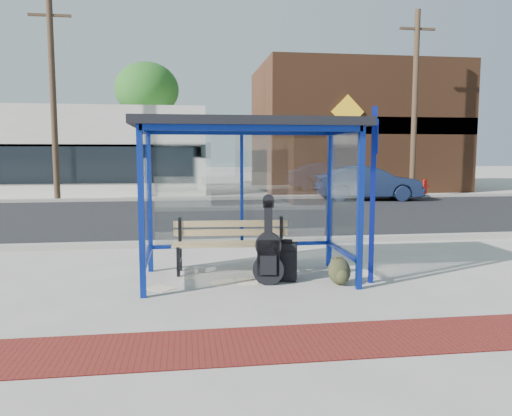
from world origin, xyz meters
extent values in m
plane|color=#B2ADA0|center=(0.00, 0.00, 0.00)|extent=(120.00, 120.00, 0.00)
cube|color=maroon|center=(0.00, -2.60, 0.01)|extent=(60.00, 1.00, 0.01)
cube|color=gray|center=(0.00, 2.90, 0.06)|extent=(60.00, 0.25, 0.12)
cube|color=black|center=(0.00, 8.00, 0.00)|extent=(60.00, 10.00, 0.00)
cube|color=gray|center=(0.00, 13.10, 0.06)|extent=(60.00, 0.25, 0.12)
cube|color=#B2ADA0|center=(0.00, 15.00, 0.00)|extent=(60.00, 4.00, 0.01)
cube|color=navy|center=(-1.50, -0.75, 1.15)|extent=(0.08, 0.08, 2.30)
cube|color=navy|center=(1.50, -0.75, 1.15)|extent=(0.08, 0.08, 2.30)
cube|color=navy|center=(-1.50, 0.75, 1.15)|extent=(0.08, 0.08, 2.30)
cube|color=navy|center=(1.50, 0.75, 1.15)|extent=(0.08, 0.08, 2.30)
cube|color=navy|center=(0.00, 0.75, 2.26)|extent=(3.00, 0.08, 0.08)
cube|color=navy|center=(0.00, -0.75, 2.26)|extent=(3.00, 0.08, 0.08)
cube|color=navy|center=(-1.50, 0.00, 2.26)|extent=(0.08, 1.50, 0.08)
cube|color=navy|center=(1.50, 0.00, 2.26)|extent=(0.08, 1.50, 0.08)
cube|color=navy|center=(0.00, 0.75, 0.40)|extent=(3.00, 0.08, 0.06)
cube|color=navy|center=(-1.50, 0.00, 0.40)|extent=(0.08, 1.50, 0.06)
cube|color=navy|center=(1.50, 0.00, 0.40)|extent=(0.08, 1.50, 0.06)
cube|color=navy|center=(0.00, 0.75, 1.35)|extent=(0.05, 0.05, 1.90)
cube|color=silver|center=(0.00, 0.75, 1.31)|extent=(2.84, 0.01, 1.82)
cube|color=silver|center=(-1.50, 0.00, 1.31)|extent=(0.02, 1.34, 1.82)
cube|color=silver|center=(1.50, 0.00, 1.31)|extent=(0.02, 1.34, 1.82)
cube|color=black|center=(0.00, 0.00, 2.36)|extent=(3.30, 1.80, 0.12)
cube|color=silver|center=(-9.00, 18.00, 2.00)|extent=(18.00, 6.00, 4.00)
cube|color=#59331E|center=(8.00, 18.50, 3.20)|extent=(10.00, 7.00, 6.40)
cube|color=black|center=(8.00, 15.05, 3.20)|extent=(10.00, 0.10, 0.80)
cube|color=yellow|center=(6.50, 14.95, 3.80)|extent=(1.56, 0.06, 1.56)
cylinder|color=#4C3826|center=(-3.00, 22.00, 2.50)|extent=(0.36, 0.36, 5.00)
ellipsoid|color=#185518|center=(-3.00, 22.00, 5.50)|extent=(3.60, 3.60, 3.06)
cylinder|color=#4C3826|center=(12.50, 22.00, 2.50)|extent=(0.36, 0.36, 5.00)
ellipsoid|color=#185518|center=(12.50, 22.00, 5.50)|extent=(3.60, 3.60, 3.06)
cylinder|color=#4C3826|center=(-6.00, 13.40, 4.00)|extent=(0.24, 0.24, 8.00)
cube|color=#4C3826|center=(-6.00, 13.40, 7.20)|extent=(1.60, 0.10, 0.10)
cylinder|color=#4C3826|center=(9.00, 13.40, 4.00)|extent=(0.24, 0.24, 8.00)
cube|color=#4C3826|center=(9.00, 13.40, 7.20)|extent=(1.60, 0.10, 0.10)
cube|color=black|center=(-1.05, 0.34, 0.23)|extent=(0.06, 0.06, 0.47)
cube|color=black|center=(-1.02, 0.74, 0.44)|extent=(0.06, 0.06, 0.89)
cube|color=black|center=(-1.04, 0.54, 0.23)|extent=(0.08, 0.42, 0.05)
cube|color=black|center=(0.61, 0.22, 0.23)|extent=(0.06, 0.06, 0.47)
cube|color=black|center=(0.64, 0.63, 0.44)|extent=(0.06, 0.06, 0.89)
cube|color=black|center=(0.63, 0.42, 0.23)|extent=(0.08, 0.42, 0.05)
cube|color=tan|center=(-0.22, 0.31, 0.47)|extent=(1.88, 0.23, 0.04)
cube|color=tan|center=(-0.21, 0.43, 0.47)|extent=(1.88, 0.23, 0.04)
cube|color=tan|center=(-0.20, 0.54, 0.47)|extent=(1.88, 0.23, 0.04)
cube|color=tan|center=(-0.19, 0.65, 0.47)|extent=(1.88, 0.23, 0.04)
cube|color=tan|center=(-0.19, 0.70, 0.62)|extent=(1.87, 0.16, 0.10)
cube|color=tan|center=(-0.19, 0.70, 0.77)|extent=(1.87, 0.16, 0.10)
cylinder|color=black|center=(0.27, -0.32, 0.23)|extent=(0.47, 0.20, 0.46)
cylinder|color=black|center=(0.27, -0.32, 0.59)|extent=(0.40, 0.19, 0.38)
cube|color=black|center=(0.27, -0.32, 0.40)|extent=(0.34, 0.18, 0.54)
cube|color=black|center=(0.27, -0.32, 0.96)|extent=(0.14, 0.13, 0.54)
cube|color=black|center=(0.27, -0.32, 1.20)|extent=(0.18, 0.13, 0.11)
cube|color=black|center=(0.55, -0.13, 0.30)|extent=(0.41, 0.32, 0.57)
cylinder|color=black|center=(0.42, -0.09, 0.03)|extent=(0.11, 0.21, 0.05)
cylinder|color=black|center=(0.68, -0.17, 0.03)|extent=(0.11, 0.21, 0.05)
cube|color=black|center=(0.55, -0.13, 0.62)|extent=(0.23, 0.10, 0.04)
cube|color=black|center=(0.52, -0.25, 0.31)|extent=(0.28, 0.10, 0.31)
ellipsoid|color=#2E2F1A|center=(1.30, -0.48, 0.20)|extent=(0.37, 0.28, 0.40)
ellipsoid|color=#2E2F1A|center=(1.31, -0.60, 0.15)|extent=(0.21, 0.16, 0.21)
cube|color=#2E2F1A|center=(1.30, -0.46, 0.39)|extent=(0.12, 0.06, 0.03)
cube|color=navy|center=(1.80, -0.43, 1.30)|extent=(0.10, 0.10, 2.59)
cube|color=navy|center=(1.85, -0.45, 2.16)|extent=(0.14, 0.31, 0.49)
cube|color=white|center=(-1.30, -0.33, 0.00)|extent=(0.46, 0.46, 0.01)
cube|color=white|center=(-0.37, -0.14, 0.00)|extent=(0.47, 0.43, 0.01)
cube|color=white|center=(-0.01, -0.12, 0.00)|extent=(0.35, 0.42, 0.01)
imported|color=#172343|center=(6.50, 12.11, 0.70)|extent=(4.38, 1.97, 1.39)
cylinder|color=red|center=(9.90, 13.96, 0.30)|extent=(0.20, 0.20, 0.60)
sphere|color=red|center=(9.90, 13.96, 0.63)|extent=(0.22, 0.22, 0.22)
cylinder|color=red|center=(9.90, 13.96, 0.40)|extent=(0.32, 0.10, 0.10)
camera|label=1|loc=(-0.92, -7.40, 1.93)|focal=35.00mm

